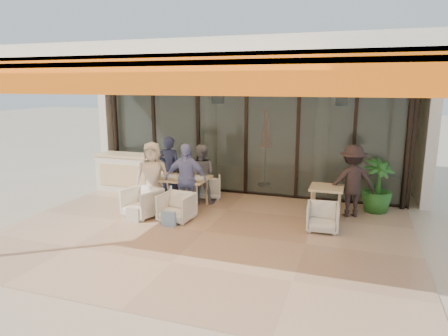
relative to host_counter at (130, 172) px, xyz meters
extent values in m
plane|color=#C6B293|center=(3.11, -2.30, -0.53)|extent=(70.00, 70.00, 0.00)
cube|color=tan|center=(3.11, -2.30, -0.53)|extent=(8.00, 6.00, 0.01)
cube|color=silver|center=(3.11, -2.30, 2.77)|extent=(8.00, 6.00, 0.20)
cube|color=#FF670D|center=(3.11, -5.24, 2.49)|extent=(8.00, 0.12, 0.45)
cube|color=#DC5412|center=(3.11, -4.55, 2.61)|extent=(8.00, 1.50, 0.06)
cylinder|color=black|center=(-0.77, 0.58, 1.07)|extent=(0.12, 0.12, 3.20)
cylinder|color=black|center=(6.99, 0.58, 1.07)|extent=(0.12, 0.12, 3.20)
cube|color=#9EADA3|center=(3.11, 0.70, 1.07)|extent=(8.00, 0.03, 3.20)
cube|color=black|center=(3.11, 0.70, -0.49)|extent=(8.00, 0.10, 0.08)
cube|color=black|center=(3.11, 0.70, 2.63)|extent=(8.00, 0.10, 0.08)
cube|color=black|center=(-0.89, 0.70, 1.07)|extent=(0.08, 0.10, 3.20)
cube|color=black|center=(0.41, 0.70, 1.07)|extent=(0.08, 0.10, 3.20)
cube|color=black|center=(1.76, 0.70, 1.07)|extent=(0.08, 0.10, 3.20)
cube|color=black|center=(3.11, 0.70, 1.07)|extent=(0.08, 0.10, 3.20)
cube|color=black|center=(4.46, 0.70, 1.07)|extent=(0.08, 0.10, 3.20)
cube|color=black|center=(5.81, 0.70, 1.07)|extent=(0.08, 0.10, 3.20)
cube|color=black|center=(7.11, 0.70, 1.07)|extent=(0.08, 0.10, 3.20)
cube|color=silver|center=(3.11, 4.20, 1.17)|extent=(9.00, 0.25, 3.40)
cube|color=silver|center=(-1.29, 2.45, 1.17)|extent=(0.25, 3.50, 3.40)
cube|color=silver|center=(7.51, 2.45, 1.17)|extent=(0.25, 3.50, 3.40)
cube|color=silver|center=(3.11, 2.45, 2.87)|extent=(9.00, 3.50, 0.25)
cube|color=beige|center=(3.11, 2.45, -0.52)|extent=(8.00, 3.50, 0.02)
cylinder|color=silver|center=(1.51, 2.30, 0.97)|extent=(0.40, 0.40, 3.00)
cylinder|color=silver|center=(4.91, 2.30, 0.97)|extent=(0.40, 0.40, 3.00)
cylinder|color=black|center=(1.91, 1.90, 2.47)|extent=(0.03, 0.03, 0.70)
cube|color=black|center=(1.91, 1.90, 2.02)|extent=(0.30, 0.30, 0.40)
sphere|color=#FFBF72|center=(1.91, 1.90, 2.02)|extent=(0.18, 0.18, 0.18)
cylinder|color=black|center=(5.41, 1.90, 2.47)|extent=(0.03, 0.03, 0.70)
cube|color=black|center=(5.41, 1.90, 2.02)|extent=(0.30, 0.30, 0.40)
sphere|color=#FFBF72|center=(5.41, 1.90, 2.02)|extent=(0.18, 0.18, 0.18)
cylinder|color=black|center=(3.41, 1.70, -0.48)|extent=(0.40, 0.40, 0.05)
cylinder|color=black|center=(3.41, 1.70, 0.52)|extent=(0.04, 0.04, 2.10)
cone|color=#E34313|center=(3.41, 1.70, 1.17)|extent=(0.32, 0.32, 1.10)
cube|color=silver|center=(0.00, 0.00, -0.03)|extent=(1.80, 0.60, 1.00)
cube|color=beige|center=(0.00, 0.00, 0.48)|extent=(1.85, 0.65, 0.06)
cube|color=beige|center=(0.00, -0.31, -0.03)|extent=(1.50, 0.02, 0.60)
cube|color=beige|center=(1.87, -0.90, 0.19)|extent=(1.50, 0.90, 0.05)
cube|color=white|center=(1.87, -0.90, 0.21)|extent=(1.30, 0.35, 0.01)
cylinder|color=beige|center=(1.25, -1.22, -0.18)|extent=(0.06, 0.06, 0.70)
cylinder|color=beige|center=(2.49, -1.22, -0.18)|extent=(0.06, 0.06, 0.70)
cylinder|color=beige|center=(1.25, -0.58, -0.18)|extent=(0.06, 0.06, 0.70)
cylinder|color=beige|center=(2.49, -0.58, -0.18)|extent=(0.06, 0.06, 0.70)
cylinder|color=white|center=(1.42, -1.05, 0.27)|extent=(0.06, 0.06, 0.11)
cylinder|color=white|center=(1.62, -0.70, 0.27)|extent=(0.06, 0.06, 0.11)
cylinder|color=white|center=(1.92, -1.00, 0.27)|extent=(0.06, 0.06, 0.11)
cylinder|color=white|center=(2.17, -0.72, 0.27)|extent=(0.06, 0.06, 0.11)
cylinder|color=white|center=(2.37, -1.10, 0.27)|extent=(0.06, 0.06, 0.11)
cylinder|color=#9C4016|center=(1.32, -0.75, 0.30)|extent=(0.07, 0.07, 0.16)
cylinder|color=black|center=(1.77, -0.62, 0.30)|extent=(0.09, 0.09, 0.17)
cylinder|color=black|center=(1.77, -0.62, 0.39)|extent=(0.10, 0.10, 0.01)
cylinder|color=white|center=(1.42, -1.20, 0.22)|extent=(0.22, 0.22, 0.01)
cylinder|color=white|center=(2.32, -1.20, 0.22)|extent=(0.22, 0.22, 0.01)
cylinder|color=white|center=(1.42, -0.58, 0.22)|extent=(0.22, 0.22, 0.01)
cylinder|color=white|center=(2.32, -0.58, 0.22)|extent=(0.22, 0.22, 0.01)
imported|color=silver|center=(1.45, 0.05, -0.16)|extent=(0.78, 0.74, 0.74)
imported|color=silver|center=(2.29, 0.05, -0.21)|extent=(0.79, 0.77, 0.65)
imported|color=silver|center=(1.45, -1.85, -0.17)|extent=(0.88, 0.85, 0.73)
imported|color=silver|center=(2.29, -1.85, -0.19)|extent=(0.71, 0.67, 0.69)
imported|color=#1B233C|center=(1.45, -0.45, 0.29)|extent=(0.61, 0.41, 1.65)
imported|color=slate|center=(2.29, -0.45, 0.21)|extent=(0.84, 0.72, 1.48)
imported|color=beige|center=(1.45, -1.35, 0.28)|extent=(0.92, 0.76, 1.63)
imported|color=#7680C5|center=(2.29, -1.35, 0.28)|extent=(1.01, 0.54, 1.63)
cube|color=silver|center=(1.45, -2.25, -0.36)|extent=(0.30, 0.10, 0.34)
cube|color=#99BFD8|center=(2.29, -2.25, -0.36)|extent=(0.30, 0.10, 0.34)
cube|color=beige|center=(5.33, -0.71, 0.19)|extent=(0.70, 0.70, 0.05)
cylinder|color=beige|center=(5.05, -0.99, -0.18)|extent=(0.05, 0.05, 0.70)
cylinder|color=beige|center=(5.61, -0.99, -0.18)|extent=(0.05, 0.05, 0.70)
cylinder|color=beige|center=(5.05, -0.43, -0.18)|extent=(0.05, 0.05, 0.70)
cylinder|color=beige|center=(5.61, -0.43, -0.18)|extent=(0.05, 0.05, 0.70)
imported|color=silver|center=(5.33, -1.46, -0.21)|extent=(0.66, 0.63, 0.64)
imported|color=black|center=(5.83, -0.34, 0.28)|extent=(1.20, 0.93, 1.63)
imported|color=#1E5919|center=(6.38, 0.16, 0.09)|extent=(0.97, 0.97, 1.25)
camera|label=1|loc=(5.90, -9.33, 2.39)|focal=32.00mm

